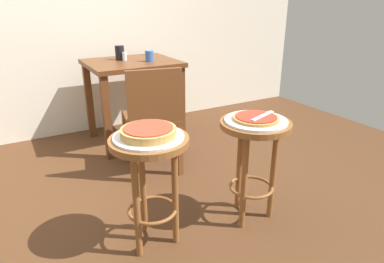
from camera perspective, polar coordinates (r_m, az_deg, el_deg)
ground_plane at (r=2.34m, az=-14.56°, el=-13.38°), size 6.00×6.00×0.00m
stool_foreground at (r=2.06m, az=10.33°, el=-2.53°), size 0.41×0.41×0.65m
serving_plate_foreground at (r=2.00m, az=10.64°, el=1.81°), size 0.36×0.36×0.01m
pizza_foreground at (r=1.99m, az=10.67°, el=2.24°), size 0.27×0.27×0.02m
stool_middle at (r=1.81m, az=-7.00°, el=-5.71°), size 0.41×0.41×0.65m
serving_plate_middle at (r=1.75m, az=-7.25°, el=-0.88°), size 0.36×0.36×0.01m
pizza_middle at (r=1.74m, az=-7.29°, el=-0.01°), size 0.28×0.28×0.05m
dining_table at (r=3.26m, az=-9.94°, el=9.05°), size 0.80×0.70×0.77m
cup_near_edge at (r=3.17m, az=-7.14°, el=12.40°), size 0.08×0.08×0.10m
cup_far_edge at (r=3.30m, az=-11.99°, el=12.76°), size 0.08×0.08×0.13m
condiment_shaker at (r=3.25m, az=-11.21°, el=12.21°), size 0.04×0.04×0.08m
wooden_chair at (r=2.62m, az=-6.59°, el=2.51°), size 0.47×0.47×0.85m
pizza_server_knife at (r=1.99m, az=11.73°, el=2.59°), size 0.22×0.10×0.01m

